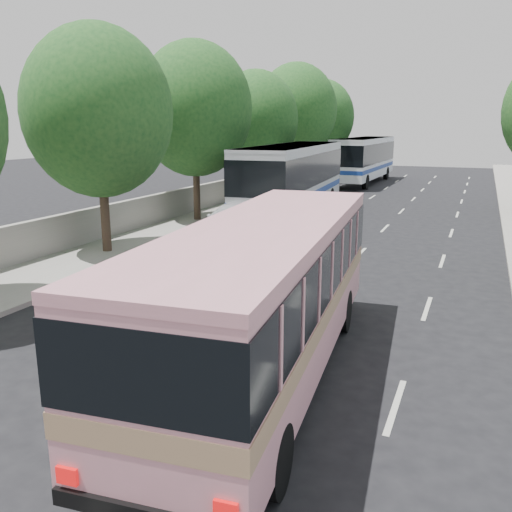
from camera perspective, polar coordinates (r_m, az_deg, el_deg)
The scene contains 14 objects.
ground at distance 13.67m, azimuth -2.10°, elevation -8.42°, with size 120.00×120.00×0.00m, color black.
sidewalk_left at distance 34.76m, azimuth -1.14°, elevation 5.31°, with size 4.00×90.00×0.15m, color #9E998E.
low_wall at distance 35.41m, azimuth -3.84°, elevation 6.78°, with size 0.30×90.00×1.50m, color #9E998E.
tree_left_b at distance 22.20m, azimuth -16.24°, elevation 14.91°, with size 5.70×5.70×8.88m.
tree_left_c at distance 29.02m, azimuth -6.42°, elevation 15.55°, with size 6.00×6.00×9.35m.
tree_left_d at distance 36.19m, azimuth 0.05°, elevation 14.47°, with size 5.52×5.52×8.60m.
tree_left_e at distance 43.67m, azimuth 4.34°, elevation 15.35°, with size 6.30×6.30×9.82m.
tree_left_f at distance 51.37m, azimuth 7.01°, elevation 14.56°, with size 5.88×5.88×9.16m.
pink_bus at distance 10.86m, azimuth 1.13°, elevation -2.85°, with size 3.57×10.53×3.30m.
pink_taxi at distance 16.84m, azimuth -4.07°, elevation -1.73°, with size 1.60×3.97×1.35m, color #E41391.
white_pickup at distance 24.02m, azimuth -1.83°, elevation 3.48°, with size 2.49×6.12×1.78m, color silver.
tour_coach_front at distance 30.84m, azimuth 3.93°, elevation 8.61°, with size 3.76×13.62×4.03m.
tour_coach_rear at distance 49.74m, azimuth 11.30°, elevation 10.27°, with size 3.14×13.36×3.98m.
taxi_roof_sign at distance 16.65m, azimuth -4.12°, elevation 0.82°, with size 0.55×0.18×0.18m, color silver.
Camera 1 is at (5.30, -11.50, 5.14)m, focal length 38.00 mm.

